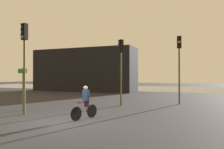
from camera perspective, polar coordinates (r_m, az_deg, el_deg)
name	(u,v)px	position (r m, az deg, el deg)	size (l,w,h in m)	color
ground_plane	(60,123)	(10.32, -13.37, -12.12)	(120.00, 120.00, 0.00)	#28282D
water_strip	(162,89)	(37.67, 13.02, -3.59)	(80.00, 16.00, 0.01)	slate
distant_building	(84,70)	(31.14, -7.32, 1.16)	(14.72, 4.00, 5.90)	black
traffic_light_near_left	(24,52)	(12.96, -21.92, 5.54)	(0.36, 0.38, 4.99)	#4C4719
traffic_light_far_right	(179,57)	(17.08, 17.15, 4.30)	(0.34, 0.36, 5.09)	#4C4719
traffic_light_center	(121,60)	(15.59, 2.34, 3.82)	(0.41, 0.42, 4.69)	#4C4719
direction_sign_post	(23,83)	(14.33, -22.29, -1.98)	(1.04, 0.41, 2.60)	slate
cyclist	(85,102)	(10.82, -6.97, -7.19)	(0.63, 1.65, 1.62)	black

